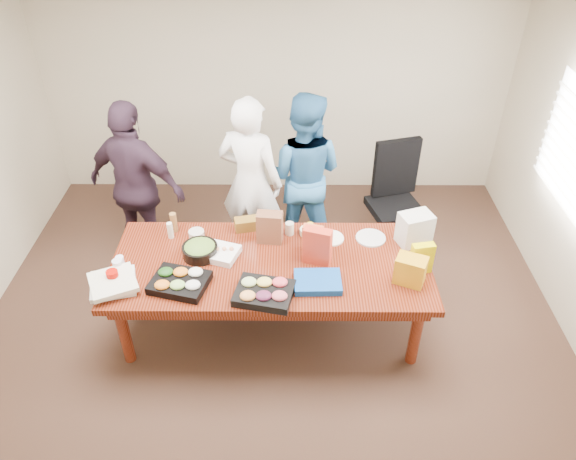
{
  "coord_description": "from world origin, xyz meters",
  "views": [
    {
      "loc": [
        0.18,
        -3.67,
        3.84
      ],
      "look_at": [
        0.15,
        0.1,
        1.03
      ],
      "focal_mm": 34.04,
      "sensor_mm": 36.0,
      "label": 1
    }
  ],
  "objects_px": {
    "person_right": "(303,174)",
    "sheet_cake": "(218,253)",
    "office_chair": "(396,205)",
    "salad_bowl": "(200,251)",
    "conference_table": "(271,294)",
    "person_center": "(251,183)"
  },
  "relations": [
    {
      "from": "person_right",
      "to": "sheet_cake",
      "type": "relative_size",
      "value": 4.99
    },
    {
      "from": "office_chair",
      "to": "salad_bowl",
      "type": "bearing_deg",
      "value": -166.77
    },
    {
      "from": "person_right",
      "to": "sheet_cake",
      "type": "bearing_deg",
      "value": 70.51
    },
    {
      "from": "salad_bowl",
      "to": "office_chair",
      "type": "bearing_deg",
      "value": 28.87
    },
    {
      "from": "sheet_cake",
      "to": "person_right",
      "type": "bearing_deg",
      "value": 74.67
    },
    {
      "from": "conference_table",
      "to": "sheet_cake",
      "type": "relative_size",
      "value": 7.77
    },
    {
      "from": "conference_table",
      "to": "person_right",
      "type": "height_order",
      "value": "person_right"
    },
    {
      "from": "conference_table",
      "to": "person_center",
      "type": "bearing_deg",
      "value": 102.39
    },
    {
      "from": "conference_table",
      "to": "salad_bowl",
      "type": "height_order",
      "value": "salad_bowl"
    },
    {
      "from": "person_center",
      "to": "sheet_cake",
      "type": "distance_m",
      "value": 0.99
    },
    {
      "from": "person_right",
      "to": "sheet_cake",
      "type": "xyz_separation_m",
      "value": [
        -0.78,
        -1.16,
        -0.12
      ]
    },
    {
      "from": "person_right",
      "to": "salad_bowl",
      "type": "distance_m",
      "value": 1.49
    },
    {
      "from": "office_chair",
      "to": "person_right",
      "type": "height_order",
      "value": "person_right"
    },
    {
      "from": "sheet_cake",
      "to": "salad_bowl",
      "type": "relative_size",
      "value": 1.14
    },
    {
      "from": "salad_bowl",
      "to": "conference_table",
      "type": "bearing_deg",
      "value": -8.85
    },
    {
      "from": "office_chair",
      "to": "person_center",
      "type": "height_order",
      "value": "person_center"
    },
    {
      "from": "person_center",
      "to": "salad_bowl",
      "type": "distance_m",
      "value": 1.04
    },
    {
      "from": "office_chair",
      "to": "person_right",
      "type": "bearing_deg",
      "value": 158.46
    },
    {
      "from": "person_right",
      "to": "conference_table",
      "type": "bearing_deg",
      "value": 90.77
    },
    {
      "from": "sheet_cake",
      "to": "office_chair",
      "type": "bearing_deg",
      "value": 49.46
    },
    {
      "from": "office_chair",
      "to": "salad_bowl",
      "type": "xyz_separation_m",
      "value": [
        -1.92,
        -1.06,
        0.21
      ]
    },
    {
      "from": "person_right",
      "to": "office_chair",
      "type": "bearing_deg",
      "value": -171.48
    }
  ]
}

